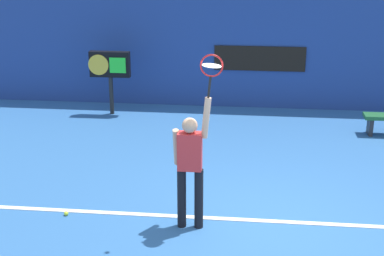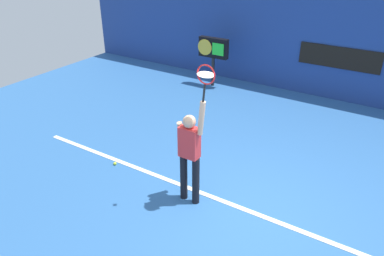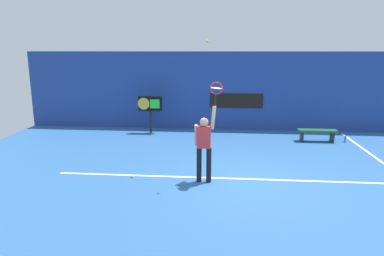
{
  "view_description": "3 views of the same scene",
  "coord_description": "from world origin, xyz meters",
  "views": [
    {
      "loc": [
        -0.21,
        -7.39,
        4.07
      ],
      "look_at": [
        -0.99,
        -0.16,
        1.53
      ],
      "focal_mm": 51.8,
      "sensor_mm": 36.0,
      "label": 1
    },
    {
      "loc": [
        1.86,
        -4.67,
        4.25
      ],
      "look_at": [
        -1.14,
        0.08,
        1.31
      ],
      "focal_mm": 34.6,
      "sensor_mm": 36.0,
      "label": 2
    },
    {
      "loc": [
        -0.57,
        -8.62,
        3.35
      ],
      "look_at": [
        -1.39,
        0.57,
        1.25
      ],
      "focal_mm": 32.43,
      "sensor_mm": 36.0,
      "label": 3
    }
  ],
  "objects": [
    {
      "name": "spare_ball",
      "position": [
        -2.95,
        -0.06,
        0.03
      ],
      "size": [
        0.07,
        0.07,
        0.07
      ],
      "primitive_type": "sphere",
      "color": "#CCE033",
      "rests_on": "ground_plane"
    },
    {
      "name": "ground_plane",
      "position": [
        0.0,
        0.0,
        0.0
      ],
      "size": [
        18.0,
        18.0,
        0.0
      ],
      "primitive_type": "plane",
      "color": "#2D609E"
    },
    {
      "name": "back_wall",
      "position": [
        0.0,
        6.02,
        1.63
      ],
      "size": [
        18.0,
        0.2,
        3.27
      ],
      "primitive_type": "cube",
      "color": "navy",
      "rests_on": "ground_plane"
    },
    {
      "name": "scoreboard_clock",
      "position": [
        -3.49,
        5.02,
        1.16
      ],
      "size": [
        0.96,
        0.2,
        1.52
      ],
      "color": "black",
      "rests_on": "ground_plane"
    },
    {
      "name": "sponsor_banner_center",
      "position": [
        0.0,
        5.9,
        1.24
      ],
      "size": [
        2.2,
        0.03,
        0.6
      ],
      "primitive_type": "cube",
      "color": "black"
    },
    {
      "name": "court_baseline",
      "position": [
        0.0,
        0.08,
        0.01
      ],
      "size": [
        10.0,
        0.1,
        0.01
      ],
      "primitive_type": "cube",
      "color": "white",
      "rests_on": "ground_plane"
    },
    {
      "name": "tennis_player",
      "position": [
        -1.02,
        -0.19,
        1.01
      ],
      "size": [
        0.54,
        0.31,
        1.99
      ],
      "color": "black",
      "rests_on": "ground_plane"
    },
    {
      "name": "tennis_racket",
      "position": [
        -0.73,
        -0.19,
        2.4
      ],
      "size": [
        0.34,
        0.27,
        0.62
      ],
      "color": "black"
    }
  ]
}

